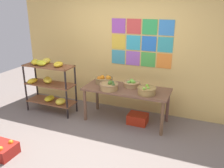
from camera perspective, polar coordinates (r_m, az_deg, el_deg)
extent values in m
plane|color=slate|center=(4.00, -5.94, -15.45)|extent=(9.49, 9.49, 0.00)
cube|color=#E6BD66|center=(4.99, 3.20, 9.96)|extent=(4.87, 0.06, 2.94)
cube|color=purple|center=(4.96, 1.60, 13.86)|extent=(0.29, 0.01, 0.29)
cube|color=#D74440|center=(4.85, 5.28, 13.67)|extent=(0.29, 0.01, 0.29)
cube|color=green|center=(4.77, 9.10, 13.42)|extent=(0.29, 0.01, 0.29)
cube|color=#3784CE|center=(4.70, 13.03, 13.10)|extent=(0.29, 0.01, 0.29)
cube|color=yellow|center=(5.00, 1.57, 10.16)|extent=(0.29, 0.01, 0.29)
cube|color=#35A9C0|center=(4.89, 5.16, 9.90)|extent=(0.29, 0.01, 0.29)
cube|color=blue|center=(4.81, 8.90, 9.59)|extent=(0.29, 0.01, 0.29)
cube|color=teal|center=(4.75, 12.74, 9.22)|extent=(0.29, 0.01, 0.29)
cube|color=teal|center=(5.06, 1.53, 6.54)|extent=(0.29, 0.01, 0.29)
cube|color=#9E5BBF|center=(4.96, 5.05, 6.21)|extent=(0.29, 0.01, 0.29)
cube|color=green|center=(4.87, 8.70, 5.84)|extent=(0.29, 0.01, 0.29)
cube|color=orange|center=(4.81, 12.46, 5.43)|extent=(0.29, 0.01, 0.29)
cylinder|color=black|center=(5.39, -20.14, -0.98)|extent=(0.04, 0.04, 1.03)
cylinder|color=black|center=(4.79, -10.95, -2.63)|extent=(0.04, 0.04, 1.03)
cylinder|color=black|center=(5.65, -17.73, 0.19)|extent=(0.04, 0.04, 1.03)
cylinder|color=black|center=(5.07, -8.74, -1.24)|extent=(0.04, 0.04, 1.03)
cube|color=brown|center=(5.31, -14.36, -4.03)|extent=(1.06, 0.40, 0.03)
ellipsoid|color=yellow|center=(5.05, -12.31, -4.13)|extent=(0.24, 0.27, 0.13)
ellipsoid|color=yellow|center=(5.29, -14.85, -3.36)|extent=(0.17, 0.27, 0.11)
cube|color=brown|center=(5.17, -14.72, 0.02)|extent=(1.06, 0.40, 0.02)
ellipsoid|color=yellow|center=(5.20, -15.28, 0.95)|extent=(0.34, 0.32, 0.13)
ellipsoid|color=yellow|center=(5.27, -18.67, 0.73)|extent=(0.17, 0.27, 0.10)
cube|color=brown|center=(5.06, -15.09, 4.26)|extent=(1.06, 0.40, 0.02)
ellipsoid|color=yellow|center=(5.06, -16.82, 4.89)|extent=(0.32, 0.24, 0.11)
ellipsoid|color=yellow|center=(5.19, -15.59, 5.38)|extent=(0.23, 0.32, 0.12)
ellipsoid|color=yellow|center=(4.88, -12.85, 4.67)|extent=(0.22, 0.28, 0.10)
ellipsoid|color=yellow|center=(5.17, -18.08, 5.08)|extent=(0.26, 0.28, 0.11)
cube|color=brown|center=(4.57, 3.50, -1.31)|extent=(1.66, 0.68, 0.04)
cylinder|color=brown|center=(4.75, -6.53, -5.08)|extent=(0.06, 0.06, 0.65)
cylinder|color=brown|center=(4.29, 12.00, -8.21)|extent=(0.06, 0.06, 0.65)
cylinder|color=brown|center=(5.21, -3.59, -2.75)|extent=(0.06, 0.06, 0.65)
cylinder|color=brown|center=(4.79, 13.28, -5.29)|extent=(0.06, 0.06, 0.65)
cylinder|color=tan|center=(4.65, 4.74, -0.10)|extent=(0.30, 0.30, 0.09)
torus|color=#B08351|center=(4.64, 4.76, 0.42)|extent=(0.33, 0.33, 0.03)
sphere|color=#74BD3E|center=(4.63, 4.77, 0.64)|extent=(0.08, 0.08, 0.08)
sphere|color=#6EBD40|center=(4.71, 4.76, 0.85)|extent=(0.07, 0.07, 0.07)
sphere|color=#6CB239|center=(4.59, 5.16, 0.44)|extent=(0.07, 0.07, 0.07)
sphere|color=#6BB949|center=(4.61, 5.27, 0.43)|extent=(0.07, 0.07, 0.07)
sphere|color=#75B24C|center=(4.59, 4.01, 0.43)|extent=(0.06, 0.06, 0.06)
sphere|color=#70B636|center=(4.61, 5.26, 0.49)|extent=(0.07, 0.07, 0.07)
cylinder|color=#977A4A|center=(4.83, -1.93, 0.87)|extent=(0.35, 0.35, 0.11)
torus|color=olive|center=(4.82, -1.93, 1.51)|extent=(0.37, 0.37, 0.02)
sphere|color=orange|center=(4.76, -3.13, 1.41)|extent=(0.08, 0.08, 0.08)
sphere|color=orange|center=(4.76, -0.74, 1.49)|extent=(0.09, 0.09, 0.09)
sphere|color=orange|center=(4.79, -1.02, 1.62)|extent=(0.08, 0.08, 0.08)
sphere|color=orange|center=(4.76, -2.36, 1.60)|extent=(0.09, 0.09, 0.09)
sphere|color=orange|center=(4.75, -0.94, 1.50)|extent=(0.09, 0.09, 0.09)
cylinder|color=olive|center=(4.30, 8.37, -1.67)|extent=(0.32, 0.32, 0.12)
torus|color=olive|center=(4.28, 8.41, -0.94)|extent=(0.34, 0.34, 0.02)
sphere|color=#87CA3F|center=(4.26, 8.73, -0.98)|extent=(0.06, 0.06, 0.06)
sphere|color=#82C43B|center=(4.19, 7.74, -1.14)|extent=(0.05, 0.05, 0.05)
sphere|color=#7FC72B|center=(4.37, 8.47, -0.39)|extent=(0.06, 0.06, 0.06)
cylinder|color=#9F7B47|center=(4.48, -0.72, -0.65)|extent=(0.34, 0.34, 0.11)
torus|color=#9C744B|center=(4.46, -0.72, 0.03)|extent=(0.36, 0.36, 0.02)
sphere|color=#416A35|center=(4.47, 0.01, 0.30)|extent=(0.08, 0.08, 0.08)
sphere|color=#4B6E21|center=(4.46, -0.40, 0.31)|extent=(0.09, 0.09, 0.09)
sphere|color=#3D6722|center=(4.44, -0.54, 0.15)|extent=(0.08, 0.08, 0.08)
sphere|color=#415E29|center=(4.39, 0.31, -0.21)|extent=(0.07, 0.07, 0.07)
cube|color=#B32812|center=(4.72, 6.21, -8.32)|extent=(0.38, 0.30, 0.19)
cube|color=#AC201A|center=(4.19, -25.15, -14.15)|extent=(0.44, 0.35, 0.19)
sphere|color=orange|center=(4.00, -25.32, -13.95)|extent=(0.08, 0.08, 0.08)
sphere|color=orange|center=(4.11, -23.23, -12.79)|extent=(0.08, 0.08, 0.08)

